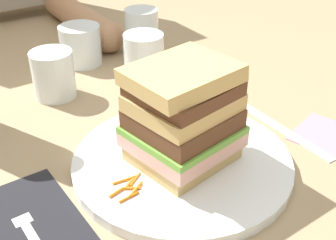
% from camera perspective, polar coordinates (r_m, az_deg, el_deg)
% --- Properties ---
extents(ground_plane, '(3.00, 3.00, 0.00)m').
position_cam_1_polar(ground_plane, '(0.57, 0.32, -6.60)').
color(ground_plane, '#9E8460').
extents(main_plate, '(0.28, 0.28, 0.01)m').
position_cam_1_polar(main_plate, '(0.58, 1.65, -5.28)').
color(main_plate, white).
rests_on(main_plate, ground_plane).
extents(sandwich, '(0.14, 0.13, 0.13)m').
position_cam_1_polar(sandwich, '(0.54, 1.75, 0.63)').
color(sandwich, tan).
rests_on(sandwich, main_plate).
extents(carrot_shred_0, '(0.03, 0.01, 0.00)m').
position_cam_1_polar(carrot_shred_0, '(0.54, -5.74, -7.47)').
color(carrot_shred_0, orange).
rests_on(carrot_shred_0, main_plate).
extents(carrot_shred_1, '(0.02, 0.01, 0.00)m').
position_cam_1_polar(carrot_shred_1, '(0.53, -5.00, -8.14)').
color(carrot_shred_1, orange).
rests_on(carrot_shred_1, main_plate).
extents(carrot_shred_2, '(0.02, 0.02, 0.00)m').
position_cam_1_polar(carrot_shred_2, '(0.54, -4.22, -7.56)').
color(carrot_shred_2, orange).
rests_on(carrot_shred_2, main_plate).
extents(carrot_shred_3, '(0.03, 0.02, 0.00)m').
position_cam_1_polar(carrot_shred_3, '(0.52, -4.14, -8.80)').
color(carrot_shred_3, orange).
rests_on(carrot_shred_3, main_plate).
extents(carrot_shred_4, '(0.02, 0.01, 0.00)m').
position_cam_1_polar(carrot_shred_4, '(0.52, -6.64, -9.20)').
color(carrot_shred_4, orange).
rests_on(carrot_shred_4, main_plate).
extents(carrot_shred_5, '(0.02, 0.01, 0.00)m').
position_cam_1_polar(carrot_shred_5, '(0.52, -4.68, -8.69)').
color(carrot_shred_5, orange).
rests_on(carrot_shred_5, main_plate).
extents(carrot_shred_6, '(0.03, 0.01, 0.00)m').
position_cam_1_polar(carrot_shred_6, '(0.51, -5.01, -9.81)').
color(carrot_shred_6, orange).
rests_on(carrot_shred_6, main_plate).
extents(carrot_shred_7, '(0.03, 0.01, 0.00)m').
position_cam_1_polar(carrot_shred_7, '(0.63, 8.79, -1.52)').
color(carrot_shred_7, orange).
rests_on(carrot_shred_7, main_plate).
extents(carrot_shred_8, '(0.02, 0.03, 0.00)m').
position_cam_1_polar(carrot_shred_8, '(0.62, 7.20, -1.90)').
color(carrot_shred_8, orange).
rests_on(carrot_shred_8, main_plate).
extents(carrot_shred_9, '(0.02, 0.01, 0.00)m').
position_cam_1_polar(carrot_shred_9, '(0.63, 7.73, -1.35)').
color(carrot_shred_9, orange).
rests_on(carrot_shred_9, main_plate).
extents(carrot_shred_10, '(0.01, 0.02, 0.00)m').
position_cam_1_polar(carrot_shred_10, '(0.64, 9.53, -0.55)').
color(carrot_shred_10, orange).
rests_on(carrot_shred_10, main_plate).
extents(carrot_shred_11, '(0.01, 0.02, 0.00)m').
position_cam_1_polar(carrot_shred_11, '(0.62, 6.75, -1.89)').
color(carrot_shred_11, orange).
rests_on(carrot_shred_11, main_plate).
extents(carrot_shred_12, '(0.03, 0.01, 0.00)m').
position_cam_1_polar(carrot_shred_12, '(0.64, 6.32, -0.26)').
color(carrot_shred_12, orange).
rests_on(carrot_shred_12, main_plate).
extents(carrot_shred_13, '(0.01, 0.02, 0.00)m').
position_cam_1_polar(carrot_shred_13, '(0.63, 9.57, -1.50)').
color(carrot_shred_13, orange).
rests_on(carrot_shred_13, main_plate).
extents(carrot_shred_14, '(0.02, 0.01, 0.00)m').
position_cam_1_polar(carrot_shred_14, '(0.63, 7.34, -1.15)').
color(carrot_shred_14, orange).
rests_on(carrot_shred_14, main_plate).
extents(carrot_shred_15, '(0.03, 0.01, 0.00)m').
position_cam_1_polar(carrot_shred_15, '(0.62, 6.39, -1.70)').
color(carrot_shred_15, orange).
rests_on(carrot_shred_15, main_plate).
extents(carrot_shred_16, '(0.02, 0.03, 0.00)m').
position_cam_1_polar(carrot_shred_16, '(0.65, 8.45, -0.24)').
color(carrot_shred_16, orange).
rests_on(carrot_shred_16, main_plate).
extents(napkin_dark, '(0.12, 0.16, 0.00)m').
position_cam_1_polar(napkin_dark, '(0.52, -17.84, -12.58)').
color(napkin_dark, black).
rests_on(napkin_dark, ground_plane).
extents(fork, '(0.02, 0.17, 0.00)m').
position_cam_1_polar(fork, '(0.51, -17.02, -13.85)').
color(fork, silver).
rests_on(fork, napkin_dark).
extents(knife, '(0.02, 0.20, 0.00)m').
position_cam_1_polar(knife, '(0.67, 14.32, -1.06)').
color(knife, silver).
rests_on(knife, ground_plane).
extents(juice_glass, '(0.07, 0.07, 0.09)m').
position_cam_1_polar(juice_glass, '(0.77, -3.09, 7.56)').
color(juice_glass, white).
rests_on(juice_glass, ground_plane).
extents(empty_tumbler_0, '(0.06, 0.06, 0.10)m').
position_cam_1_polar(empty_tumbler_0, '(0.86, -3.39, 10.83)').
color(empty_tumbler_0, silver).
rests_on(empty_tumbler_0, ground_plane).
extents(empty_tumbler_1, '(0.08, 0.08, 0.07)m').
position_cam_1_polar(empty_tumbler_1, '(0.86, -11.13, 9.40)').
color(empty_tumbler_1, silver).
rests_on(empty_tumbler_1, ground_plane).
extents(empty_tumbler_2, '(0.07, 0.07, 0.08)m').
position_cam_1_polar(empty_tumbler_2, '(0.75, -14.47, 5.69)').
color(empty_tumbler_2, silver).
rests_on(empty_tumbler_2, ground_plane).
extents(napkin_pink, '(0.11, 0.11, 0.00)m').
position_cam_1_polar(napkin_pink, '(0.68, 19.86, -1.89)').
color(napkin_pink, pink).
rests_on(napkin_pink, ground_plane).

